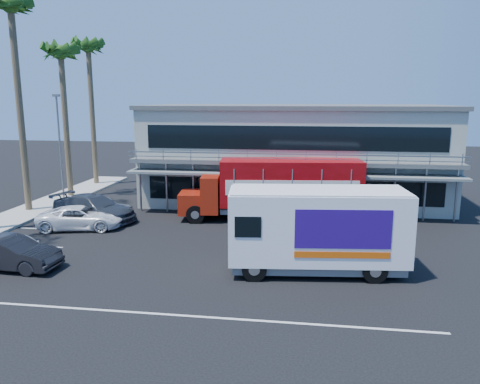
# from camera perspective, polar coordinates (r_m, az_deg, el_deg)

# --- Properties ---
(ground) EXTENTS (120.00, 120.00, 0.00)m
(ground) POSITION_cam_1_polar(r_m,az_deg,el_deg) (23.16, -2.29, -8.37)
(ground) COLOR black
(ground) RESTS_ON ground
(building) EXTENTS (22.40, 12.00, 7.30)m
(building) POSITION_cam_1_polar(r_m,az_deg,el_deg) (36.61, 6.61, 4.78)
(building) COLOR #A2A698
(building) RESTS_ON ground
(curb_strip) EXTENTS (3.00, 32.00, 0.16)m
(curb_strip) POSITION_cam_1_polar(r_m,az_deg,el_deg) (34.27, -25.81, -2.83)
(curb_strip) COLOR #A5A399
(curb_strip) RESTS_ON ground
(palm_d) EXTENTS (2.80, 2.80, 14.75)m
(palm_d) POSITION_cam_1_polar(r_m,az_deg,el_deg) (35.50, -26.08, 18.35)
(palm_d) COLOR brown
(palm_d) RESTS_ON ground
(palm_e) EXTENTS (2.80, 2.80, 12.25)m
(palm_e) POSITION_cam_1_polar(r_m,az_deg,el_deg) (39.28, -20.97, 14.68)
(palm_e) COLOR brown
(palm_e) RESTS_ON ground
(palm_f) EXTENTS (2.80, 2.80, 13.25)m
(palm_f) POSITION_cam_1_polar(r_m,az_deg,el_deg) (44.42, -17.97, 15.57)
(palm_f) COLOR brown
(palm_f) RESTS_ON ground
(light_pole_far) EXTENTS (0.50, 0.25, 8.09)m
(light_pole_far) POSITION_cam_1_polar(r_m,az_deg,el_deg) (37.35, -21.11, 5.53)
(light_pole_far) COLOR gray
(light_pole_far) RESTS_ON ground
(red_truck) EXTENTS (11.92, 4.01, 3.93)m
(red_truck) POSITION_cam_1_polar(r_m,az_deg,el_deg) (30.42, 4.66, 0.63)
(red_truck) COLOR #981D0C
(red_truck) RESTS_ON ground
(white_van) EXTENTS (8.13, 3.52, 3.85)m
(white_van) POSITION_cam_1_polar(r_m,az_deg,el_deg) (21.37, 9.39, -4.46)
(white_van) COLOR white
(white_van) RESTS_ON ground
(parked_car_a) EXTENTS (4.73, 2.64, 1.52)m
(parked_car_a) POSITION_cam_1_polar(r_m,az_deg,el_deg) (24.71, -25.59, -6.38)
(parked_car_a) COLOR #B3B6BB
(parked_car_a) RESTS_ON ground
(parked_car_b) EXTENTS (4.69, 1.82, 1.52)m
(parked_car_b) POSITION_cam_1_polar(r_m,az_deg,el_deg) (24.32, -26.24, -6.72)
(parked_car_b) COLOR black
(parked_car_b) RESTS_ON ground
(parked_car_c) EXTENTS (5.36, 3.28, 1.39)m
(parked_car_c) POSITION_cam_1_polar(r_m,az_deg,el_deg) (30.02, -18.85, -2.98)
(parked_car_c) COLOR white
(parked_car_c) RESTS_ON ground
(parked_car_d) EXTENTS (6.23, 3.91, 1.68)m
(parked_car_d) POSITION_cam_1_polar(r_m,az_deg,el_deg) (31.61, -17.34, -1.90)
(parked_car_d) COLOR #2A2F38
(parked_car_d) RESTS_ON ground
(parked_car_e) EXTENTS (4.45, 2.10, 1.47)m
(parked_car_e) POSITION_cam_1_polar(r_m,az_deg,el_deg) (32.45, -16.64, -1.71)
(parked_car_e) COLOR slate
(parked_car_e) RESTS_ON ground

